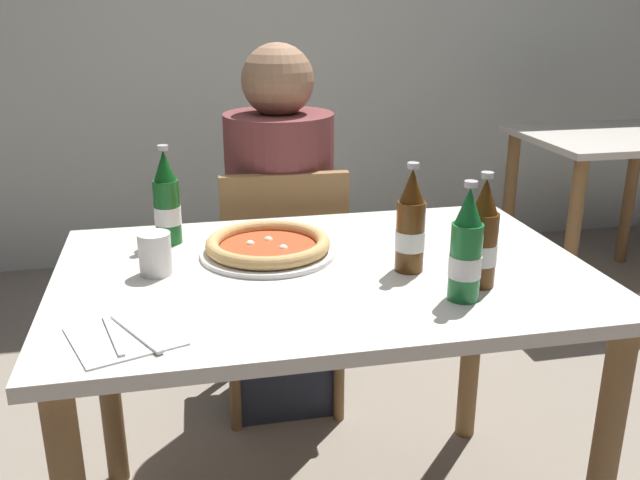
{
  "coord_description": "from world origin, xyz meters",
  "views": [
    {
      "loc": [
        -0.31,
        -1.42,
        1.33
      ],
      "look_at": [
        0.0,
        0.05,
        0.8
      ],
      "focal_mm": 38.71,
      "sensor_mm": 36.0,
      "label": 1
    }
  ],
  "objects": [
    {
      "name": "dining_table_main",
      "position": [
        0.0,
        0.0,
        0.64
      ],
      "size": [
        1.2,
        0.8,
        0.75
      ],
      "color": "silver",
      "rests_on": "ground_plane"
    },
    {
      "name": "pizza_margherita_near",
      "position": [
        -0.11,
        0.11,
        0.77
      ],
      "size": [
        0.32,
        0.32,
        0.04
      ],
      "color": "white",
      "rests_on": "dining_table_main"
    },
    {
      "name": "napkin_with_cutlery",
      "position": [
        -0.43,
        -0.26,
        0.75
      ],
      "size": [
        0.23,
        0.23,
        0.01
      ],
      "color": "white",
      "rests_on": "dining_table_main"
    },
    {
      "name": "dining_table_background",
      "position": [
        1.64,
        1.34,
        0.59
      ],
      "size": [
        0.8,
        0.7,
        0.75
      ],
      "color": "silver",
      "rests_on": "ground_plane"
    },
    {
      "name": "beer_bottle_left",
      "position": [
        0.3,
        -0.17,
        0.85
      ],
      "size": [
        0.07,
        0.07,
        0.25
      ],
      "color": "#512D0F",
      "rests_on": "dining_table_main"
    },
    {
      "name": "back_wall_tiled",
      "position": [
        0.0,
        2.2,
        1.3
      ],
      "size": [
        7.0,
        0.1,
        2.6
      ],
      "primitive_type": "cube",
      "color": "silver",
      "rests_on": "ground_plane"
    },
    {
      "name": "diner_seated",
      "position": [
        -0.0,
        0.66,
        0.58
      ],
      "size": [
        0.34,
        0.34,
        1.21
      ],
      "color": "#2D3342",
      "rests_on": "ground_plane"
    },
    {
      "name": "chair_behind_table",
      "position": [
        -0.01,
        0.61,
        0.48
      ],
      "size": [
        0.41,
        0.41,
        0.85
      ],
      "rotation": [
        0.0,
        0.0,
        3.11
      ],
      "color": "olive",
      "rests_on": "ground_plane"
    },
    {
      "name": "paper_cup",
      "position": [
        -0.37,
        0.04,
        0.8
      ],
      "size": [
        0.07,
        0.07,
        0.09
      ],
      "primitive_type": "cylinder",
      "color": "white",
      "rests_on": "dining_table_main"
    },
    {
      "name": "beer_bottle_extra",
      "position": [
        -0.34,
        0.25,
        0.85
      ],
      "size": [
        0.07,
        0.07,
        0.25
      ],
      "color": "#14591E",
      "rests_on": "dining_table_main"
    },
    {
      "name": "beer_bottle_right",
      "position": [
        0.24,
        -0.23,
        0.85
      ],
      "size": [
        0.07,
        0.07,
        0.25
      ],
      "color": "#196B2D",
      "rests_on": "dining_table_main"
    },
    {
      "name": "beer_bottle_center",
      "position": [
        0.18,
        -0.05,
        0.85
      ],
      "size": [
        0.07,
        0.07,
        0.25
      ],
      "color": "#512D0F",
      "rests_on": "dining_table_main"
    }
  ]
}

